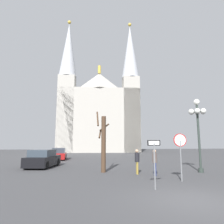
# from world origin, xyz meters

# --- Properties ---
(ground_plane) EXTENTS (120.00, 120.00, 0.00)m
(ground_plane) POSITION_xyz_m (0.00, 0.00, 0.00)
(ground_plane) COLOR #424244
(cathedral) EXTENTS (19.01, 12.62, 30.97)m
(cathedral) POSITION_xyz_m (-0.54, 40.36, 9.20)
(cathedral) COLOR #ADA89E
(cathedral) RESTS_ON ground
(stop_sign) EXTENTS (0.73, 0.11, 2.62)m
(stop_sign) POSITION_xyz_m (1.33, 3.54, 1.82)
(stop_sign) COLOR slate
(stop_sign) RESTS_ON ground
(one_way_arrow_sign) EXTENTS (0.66, 0.15, 2.23)m
(one_way_arrow_sign) POSITION_xyz_m (-0.79, 1.89, 1.43)
(one_way_arrow_sign) COLOR slate
(one_way_arrow_sign) RESTS_ON ground
(street_lamp) EXTENTS (1.34, 1.21, 5.36)m
(street_lamp) POSITION_xyz_m (4.31, 6.54, 3.84)
(street_lamp) COLOR #2D3833
(street_lamp) RESTS_ON ground
(bare_tree) EXTENTS (1.00, 1.01, 4.47)m
(bare_tree) POSITION_xyz_m (-2.62, 7.62, 2.15)
(bare_tree) COLOR #473323
(bare_tree) RESTS_ON ground
(parked_car_near_black) EXTENTS (2.60, 4.42, 1.52)m
(parked_car_near_black) POSITION_xyz_m (-7.52, 11.25, 0.71)
(parked_car_near_black) COLOR black
(parked_car_near_black) RESTS_ON ground
(parked_car_far_red) EXTENTS (1.86, 4.20, 1.46)m
(parked_car_far_red) POSITION_xyz_m (-7.11, 19.41, 0.68)
(parked_car_far_red) COLOR maroon
(parked_car_far_red) RESTS_ON ground
(pedestrian_walking) EXTENTS (0.32, 0.32, 1.65)m
(pedestrian_walking) POSITION_xyz_m (-0.41, 6.40, 1.00)
(pedestrian_walking) COLOR olive
(pedestrian_walking) RESTS_ON ground
(pedestrian_standing) EXTENTS (0.32, 0.32, 1.68)m
(pedestrian_standing) POSITION_xyz_m (0.56, 5.62, 1.01)
(pedestrian_standing) COLOR navy
(pedestrian_standing) RESTS_ON ground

